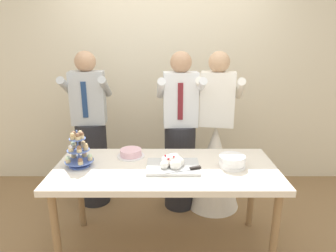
% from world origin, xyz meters
% --- Properties ---
extents(ground_plane, '(8.00, 8.00, 0.00)m').
position_xyz_m(ground_plane, '(0.00, 0.00, 0.00)').
color(ground_plane, olive).
extents(rear_wall, '(5.20, 0.10, 2.90)m').
position_xyz_m(rear_wall, '(0.00, 1.44, 1.45)').
color(rear_wall, beige).
rests_on(rear_wall, ground_plane).
extents(dessert_table, '(1.80, 0.80, 0.78)m').
position_xyz_m(dessert_table, '(0.00, 0.00, 0.70)').
color(dessert_table, silver).
rests_on(dessert_table, ground_plane).
extents(cupcake_stand, '(0.23, 0.23, 0.31)m').
position_xyz_m(cupcake_stand, '(-0.70, 0.02, 0.90)').
color(cupcake_stand, '#4C66B2').
rests_on(cupcake_stand, dessert_table).
extents(main_cake_tray, '(0.43, 0.32, 0.12)m').
position_xyz_m(main_cake_tray, '(0.06, -0.03, 0.81)').
color(main_cake_tray, silver).
rests_on(main_cake_tray, dessert_table).
extents(plate_stack, '(0.21, 0.21, 0.10)m').
position_xyz_m(plate_stack, '(0.54, -0.01, 0.82)').
color(plate_stack, white).
rests_on(plate_stack, dessert_table).
extents(round_cake, '(0.24, 0.24, 0.07)m').
position_xyz_m(round_cake, '(-0.31, 0.21, 0.81)').
color(round_cake, white).
rests_on(round_cake, dessert_table).
extents(person_groom, '(0.48, 0.51, 1.66)m').
position_xyz_m(person_groom, '(0.15, 0.69, 0.75)').
color(person_groom, '#232328').
rests_on(person_groom, ground_plane).
extents(person_bride, '(0.57, 0.56, 1.66)m').
position_xyz_m(person_bride, '(0.52, 0.70, 0.58)').
color(person_bride, white).
rests_on(person_bride, ground_plane).
extents(person_guest, '(0.49, 0.52, 1.66)m').
position_xyz_m(person_guest, '(-0.80, 0.77, 0.75)').
color(person_guest, '#232328').
rests_on(person_guest, ground_plane).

